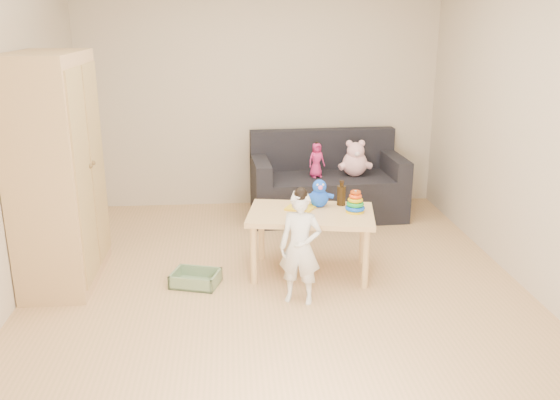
{
  "coord_description": "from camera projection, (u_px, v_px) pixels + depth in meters",
  "views": [
    {
      "loc": [
        -0.35,
        -4.42,
        2.11
      ],
      "look_at": [
        0.05,
        0.25,
        0.65
      ],
      "focal_mm": 38.0,
      "sensor_mm": 36.0,
      "label": 1
    }
  ],
  "objects": [
    {
      "name": "room",
      "position": [
        276.0,
        128.0,
        4.47
      ],
      "size": [
        4.5,
        4.5,
        4.5
      ],
      "color": "tan",
      "rests_on": "ground"
    },
    {
      "name": "wardrobe",
      "position": [
        57.0,
        171.0,
        4.71
      ],
      "size": [
        0.51,
        1.03,
        1.85
      ],
      "primitive_type": "cube",
      "color": "tan",
      "rests_on": "ground"
    },
    {
      "name": "sofa",
      "position": [
        327.0,
        196.0,
        6.48
      ],
      "size": [
        1.66,
        0.88,
        0.46
      ],
      "primitive_type": "cube",
      "rotation": [
        0.0,
        0.0,
        0.04
      ],
      "color": "black",
      "rests_on": "ground"
    },
    {
      "name": "play_table",
      "position": [
        311.0,
        243.0,
        5.02
      ],
      "size": [
        1.13,
        0.83,
        0.54
      ],
      "primitive_type": "cube",
      "rotation": [
        0.0,
        0.0,
        -0.18
      ],
      "color": "#DDB779",
      "rests_on": "ground"
    },
    {
      "name": "storage_bin",
      "position": [
        196.0,
        278.0,
        4.84
      ],
      "size": [
        0.44,
        0.38,
        0.11
      ],
      "primitive_type": null,
      "rotation": [
        0.0,
        0.0,
        -0.3
      ],
      "color": "slate",
      "rests_on": "ground"
    },
    {
      "name": "toddler",
      "position": [
        300.0,
        249.0,
        4.46
      ],
      "size": [
        0.37,
        0.3,
        0.86
      ],
      "primitive_type": "imported",
      "rotation": [
        0.0,
        0.0,
        -0.33
      ],
      "color": "white",
      "rests_on": "ground"
    },
    {
      "name": "pink_bear",
      "position": [
        355.0,
        161.0,
        6.36
      ],
      "size": [
        0.36,
        0.34,
        0.33
      ],
      "primitive_type": null,
      "rotation": [
        0.0,
        0.0,
        0.39
      ],
      "color": "#FFBBC7",
      "rests_on": "sofa"
    },
    {
      "name": "doll",
      "position": [
        316.0,
        161.0,
        6.3
      ],
      "size": [
        0.21,
        0.18,
        0.36
      ],
      "primitive_type": "imported",
      "rotation": [
        0.0,
        0.0,
        0.33
      ],
      "color": "#DD2979",
      "rests_on": "sofa"
    },
    {
      "name": "ring_stacker",
      "position": [
        355.0,
        204.0,
        4.92
      ],
      "size": [
        0.17,
        0.17,
        0.19
      ],
      "color": "yellow",
      "rests_on": "play_table"
    },
    {
      "name": "brown_bottle",
      "position": [
        341.0,
        195.0,
        5.1
      ],
      "size": [
        0.08,
        0.08,
        0.22
      ],
      "color": "black",
      "rests_on": "play_table"
    },
    {
      "name": "blue_plush",
      "position": [
        319.0,
        193.0,
        5.05
      ],
      "size": [
        0.21,
        0.17,
        0.25
      ],
      "primitive_type": null,
      "rotation": [
        0.0,
        0.0,
        0.06
      ],
      "color": "#1C58FF",
      "rests_on": "play_table"
    },
    {
      "name": "wooden_figure",
      "position": [
        304.0,
        207.0,
        4.9
      ],
      "size": [
        0.04,
        0.04,
        0.11
      ],
      "primitive_type": null,
      "rotation": [
        0.0,
        0.0,
        -0.02
      ],
      "color": "brown",
      "rests_on": "play_table"
    },
    {
      "name": "yellow_book",
      "position": [
        301.0,
        207.0,
        5.03
      ],
      "size": [
        0.3,
        0.3,
        0.02
      ],
      "primitive_type": "cube",
      "rotation": [
        0.0,
        0.0,
        -0.5
      ],
      "color": "yellow",
      "rests_on": "play_table"
    }
  ]
}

